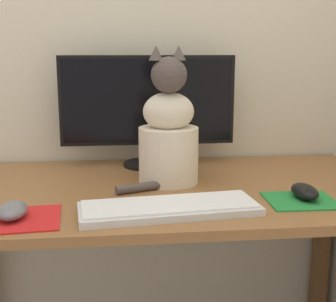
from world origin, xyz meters
name	(u,v)px	position (x,y,z in m)	size (l,w,h in m)	color
wall_back	(158,15)	(0.00, 0.38, 1.25)	(7.00, 0.04, 2.50)	beige
desk	(170,220)	(0.00, 0.00, 0.65)	(1.32, 0.70, 0.75)	brown
monitor	(148,106)	(-0.05, 0.25, 0.95)	(0.58, 0.17, 0.37)	black
keyboard	(169,208)	(-0.03, -0.22, 0.76)	(0.45, 0.19, 0.02)	silver
mousepad_left	(16,220)	(-0.38, -0.24, 0.75)	(0.21, 0.19, 0.00)	red
mousepad_right	(301,200)	(0.32, -0.17, 0.75)	(0.18, 0.16, 0.00)	#238438
computer_mouse_left	(12,210)	(-0.39, -0.23, 0.77)	(0.07, 0.11, 0.04)	slate
computer_mouse_right	(305,191)	(0.34, -0.16, 0.77)	(0.06, 0.11, 0.04)	black
cat	(167,133)	(-0.01, 0.04, 0.90)	(0.24, 0.21, 0.40)	beige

